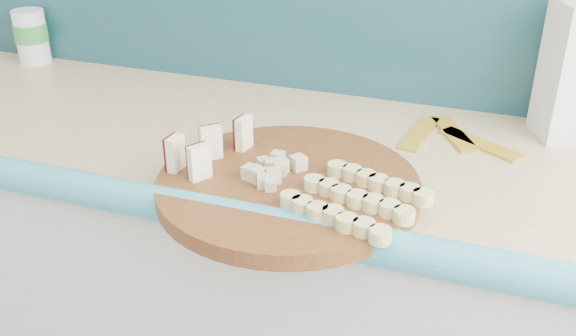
# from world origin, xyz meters

# --- Properties ---
(kitchen_counter) EXTENTS (2.20, 0.63, 0.91)m
(kitchen_counter) POSITION_xyz_m (0.10, 1.50, 0.46)
(kitchen_counter) COLOR silver
(kitchen_counter) RESTS_ON ground
(cutting_board) EXTENTS (0.55, 0.55, 0.03)m
(cutting_board) POSITION_xyz_m (0.22, 1.30, 0.92)
(cutting_board) COLOR #46240F
(cutting_board) RESTS_ON kitchen_counter
(apple_wedges) EXTENTS (0.11, 0.17, 0.06)m
(apple_wedges) POSITION_xyz_m (0.07, 1.31, 0.97)
(apple_wedges) COLOR #FCEFC9
(apple_wedges) RESTS_ON cutting_board
(apple_chunks) EXTENTS (0.07, 0.07, 0.02)m
(apple_chunks) POSITION_xyz_m (0.19, 1.31, 0.95)
(apple_chunks) COLOR beige
(apple_chunks) RESTS_ON cutting_board
(banana_slices) EXTENTS (0.22, 0.20, 0.02)m
(banana_slices) POSITION_xyz_m (0.35, 1.26, 0.95)
(banana_slices) COLOR #D5CF82
(banana_slices) RESTS_ON cutting_board
(canister) EXTENTS (0.08, 0.08, 0.14)m
(canister) POSITION_xyz_m (-0.64, 1.73, 0.98)
(canister) COLOR white
(canister) RESTS_ON kitchen_counter
(banana_peel) EXTENTS (0.23, 0.19, 0.01)m
(banana_peel) POSITION_xyz_m (0.45, 1.62, 0.91)
(banana_peel) COLOR gold
(banana_peel) RESTS_ON kitchen_counter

